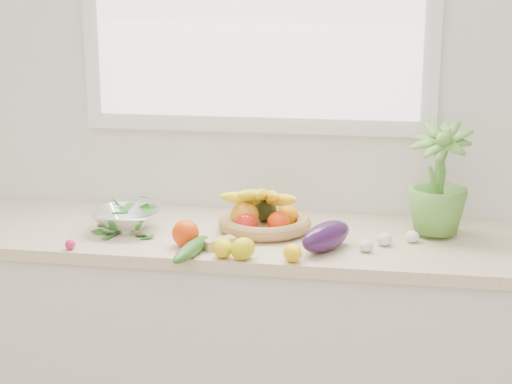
% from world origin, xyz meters
% --- Properties ---
extents(back_wall, '(4.50, 0.02, 2.70)m').
position_xyz_m(back_wall, '(0.00, 2.25, 1.35)').
color(back_wall, white).
rests_on(back_wall, ground).
extents(counter_cabinet, '(2.20, 0.58, 0.86)m').
position_xyz_m(counter_cabinet, '(0.00, 1.95, 0.43)').
color(counter_cabinet, silver).
rests_on(counter_cabinet, ground).
extents(countertop, '(2.24, 0.62, 0.04)m').
position_xyz_m(countertop, '(0.00, 1.95, 0.88)').
color(countertop, beige).
rests_on(countertop, counter_cabinet).
extents(orange_loose, '(0.10, 0.10, 0.09)m').
position_xyz_m(orange_loose, '(-0.15, 1.77, 0.94)').
color(orange_loose, '#E73807').
rests_on(orange_loose, countertop).
extents(lemon_a, '(0.07, 0.08, 0.06)m').
position_xyz_m(lemon_a, '(-0.01, 1.68, 0.93)').
color(lemon_a, yellow).
rests_on(lemon_a, countertop).
extents(lemon_b, '(0.10, 0.11, 0.07)m').
position_xyz_m(lemon_b, '(0.05, 1.67, 0.93)').
color(lemon_b, '#CEBF0B').
rests_on(lemon_b, countertop).
extents(lemon_c, '(0.08, 0.09, 0.06)m').
position_xyz_m(lemon_c, '(0.21, 1.67, 0.93)').
color(lemon_c, yellow).
rests_on(lemon_c, countertop).
extents(apple, '(0.10, 0.10, 0.08)m').
position_xyz_m(apple, '(0.02, 1.90, 0.94)').
color(apple, red).
rests_on(apple, countertop).
extents(ginger, '(0.11, 0.10, 0.03)m').
position_xyz_m(ginger, '(-0.04, 1.76, 0.92)').
color(ginger, tan).
rests_on(ginger, countertop).
extents(garlic_a, '(0.05, 0.05, 0.04)m').
position_xyz_m(garlic_a, '(0.48, 1.88, 0.92)').
color(garlic_a, white).
rests_on(garlic_a, countertop).
extents(garlic_b, '(0.05, 0.05, 0.04)m').
position_xyz_m(garlic_b, '(0.57, 1.93, 0.92)').
color(garlic_b, white).
rests_on(garlic_b, countertop).
extents(garlic_c, '(0.06, 0.06, 0.04)m').
position_xyz_m(garlic_c, '(0.43, 1.81, 0.92)').
color(garlic_c, beige).
rests_on(garlic_c, countertop).
extents(eggplant, '(0.19, 0.25, 0.09)m').
position_xyz_m(eggplant, '(0.30, 1.80, 0.95)').
color(eggplant, '#2E103C').
rests_on(eggplant, countertop).
extents(cucumber, '(0.09, 0.26, 0.05)m').
position_xyz_m(cucumber, '(-0.11, 1.67, 0.92)').
color(cucumber, '#284F17').
rests_on(cucumber, countertop).
extents(radish, '(0.04, 0.04, 0.03)m').
position_xyz_m(radish, '(-0.51, 1.67, 0.92)').
color(radish, '#E31C50').
rests_on(radish, countertop).
extents(potted_herb, '(0.26, 0.26, 0.37)m').
position_xyz_m(potted_herb, '(0.65, 2.02, 1.10)').
color(potted_herb, '#579235').
rests_on(potted_herb, countertop).
extents(fruit_basket, '(0.33, 0.33, 0.18)m').
position_xyz_m(fruit_basket, '(0.07, 1.98, 0.95)').
color(fruit_basket, tan).
rests_on(fruit_basket, countertop).
extents(colander_with_spinach, '(0.23, 0.23, 0.12)m').
position_xyz_m(colander_with_spinach, '(-0.40, 1.90, 0.96)').
color(colander_with_spinach, silver).
rests_on(colander_with_spinach, countertop).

